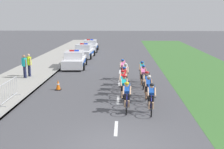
% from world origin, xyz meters
% --- Properties ---
extents(ground_plane, '(160.00, 160.00, 0.00)m').
position_xyz_m(ground_plane, '(0.00, 0.00, 0.00)').
color(ground_plane, '#4C4C51').
extents(sidewalk_slab, '(4.04, 60.00, 0.12)m').
position_xyz_m(sidewalk_slab, '(-7.14, 14.00, 0.06)').
color(sidewalk_slab, '#A3A099').
rests_on(sidewalk_slab, ground).
extents(kerb_edge, '(0.16, 60.00, 0.13)m').
position_xyz_m(kerb_edge, '(-5.21, 14.00, 0.07)').
color(kerb_edge, '#9E9E99').
rests_on(kerb_edge, ground).
extents(grass_verge, '(7.00, 60.00, 0.01)m').
position_xyz_m(grass_verge, '(6.98, 14.00, 0.00)').
color(grass_verge, '#3D7033').
rests_on(grass_verge, ground).
extents(lane_markings_centre, '(0.14, 21.60, 0.01)m').
position_xyz_m(lane_markings_centre, '(0.00, 7.82, 0.00)').
color(lane_markings_centre, white).
rests_on(lane_markings_centre, ground).
extents(cyclist_lead, '(0.43, 1.72, 1.56)m').
position_xyz_m(cyclist_lead, '(0.46, 3.93, 0.79)').
color(cyclist_lead, black).
rests_on(cyclist_lead, ground).
extents(cyclist_second, '(0.43, 1.72, 1.56)m').
position_xyz_m(cyclist_second, '(1.60, 3.72, 0.79)').
color(cyclist_second, black).
rests_on(cyclist_second, ground).
extents(cyclist_third, '(0.45, 1.72, 1.56)m').
position_xyz_m(cyclist_third, '(0.30, 5.54, 0.79)').
color(cyclist_third, black).
rests_on(cyclist_third, ground).
extents(cyclist_fourth, '(0.42, 1.72, 1.56)m').
position_xyz_m(cyclist_fourth, '(1.59, 5.46, 0.79)').
color(cyclist_fourth, black).
rests_on(cyclist_fourth, ground).
extents(cyclist_fifth, '(0.45, 1.72, 1.56)m').
position_xyz_m(cyclist_fifth, '(0.26, 6.89, 0.79)').
color(cyclist_fifth, black).
rests_on(cyclist_fifth, ground).
extents(cyclist_sixth, '(0.45, 1.72, 1.56)m').
position_xyz_m(cyclist_sixth, '(1.61, 6.57, 0.79)').
color(cyclist_sixth, black).
rests_on(cyclist_sixth, ground).
extents(cyclist_seventh, '(0.42, 1.72, 1.56)m').
position_xyz_m(cyclist_seventh, '(0.33, 7.96, 0.79)').
color(cyclist_seventh, black).
rests_on(cyclist_seventh, ground).
extents(cyclist_eighth, '(0.42, 1.72, 1.56)m').
position_xyz_m(cyclist_eighth, '(1.53, 8.61, 0.79)').
color(cyclist_eighth, black).
rests_on(cyclist_eighth, ground).
extents(cyclist_ninth, '(0.42, 1.72, 1.56)m').
position_xyz_m(cyclist_ninth, '(0.41, 9.21, 0.79)').
color(cyclist_ninth, black).
rests_on(cyclist_ninth, ground).
extents(cyclist_tenth, '(0.43, 1.72, 1.56)m').
position_xyz_m(cyclist_tenth, '(1.56, 10.15, 0.79)').
color(cyclist_tenth, black).
rests_on(cyclist_tenth, ground).
extents(cyclist_eleventh, '(0.44, 1.72, 1.56)m').
position_xyz_m(cyclist_eleventh, '(0.24, 10.97, 0.79)').
color(cyclist_eleventh, black).
rests_on(cyclist_eleventh, ground).
extents(police_car_nearest, '(2.18, 4.49, 1.59)m').
position_xyz_m(police_car_nearest, '(-4.08, 15.66, 0.68)').
color(police_car_nearest, white).
rests_on(police_car_nearest, ground).
extents(police_car_second, '(2.13, 4.47, 1.59)m').
position_xyz_m(police_car_second, '(-4.08, 21.91, 0.68)').
color(police_car_second, silver).
rests_on(police_car_second, ground).
extents(police_car_third, '(2.12, 4.46, 1.59)m').
position_xyz_m(police_car_third, '(-4.08, 27.57, 0.68)').
color(police_car_third, silver).
rests_on(police_car_third, ground).
extents(crowd_barrier_middle, '(0.53, 2.32, 1.07)m').
position_xyz_m(crowd_barrier_middle, '(-5.74, 5.09, 0.65)').
color(crowd_barrier_middle, '#B7BABF').
rests_on(crowd_barrier_middle, sidewalk_slab).
extents(traffic_cone_near, '(0.36, 0.36, 0.64)m').
position_xyz_m(traffic_cone_near, '(-3.77, 7.82, 0.31)').
color(traffic_cone_near, black).
rests_on(traffic_cone_near, ground).
extents(spectator_closest, '(0.43, 0.42, 1.68)m').
position_xyz_m(spectator_closest, '(-6.70, 11.25, 1.08)').
color(spectator_closest, '#23284C').
rests_on(spectator_closest, sidewalk_slab).
extents(spectator_middle, '(0.44, 0.40, 1.68)m').
position_xyz_m(spectator_middle, '(-6.84, 10.68, 1.08)').
color(spectator_middle, '#23284C').
rests_on(spectator_middle, sidewalk_slab).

